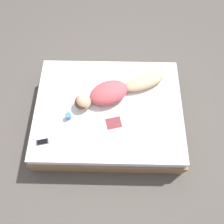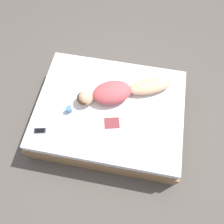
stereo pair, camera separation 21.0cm
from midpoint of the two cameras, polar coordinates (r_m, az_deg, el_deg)
ground_plane at (r=3.51m, az=1.20°, el=-2.20°), size 12.00×12.00×0.00m
bed at (r=3.30m, az=1.28°, el=-0.59°), size 1.65×2.14×0.48m
person at (r=3.08m, az=3.76°, el=5.25°), size 0.76×1.35×0.22m
open_magazine at (r=2.92m, az=2.16°, el=-5.30°), size 0.57×0.41×0.01m
coffee_mug at (r=3.04m, az=-9.27°, el=0.53°), size 0.11×0.08×0.09m
cell_phone at (r=3.05m, az=-16.47°, el=-4.86°), size 0.11×0.17×0.01m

